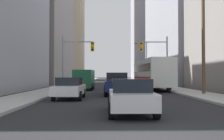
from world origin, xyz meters
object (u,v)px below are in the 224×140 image
at_px(cargo_van_green, 84,79).
at_px(pickup_truck_navy, 117,84).
at_px(traffic_signal_near_left, 76,54).
at_px(traffic_signal_near_right, 155,54).
at_px(sedan_silver, 131,96).
at_px(sedan_white, 70,88).
at_px(sedan_maroon, 114,81).
at_px(city_bus, 152,73).

bearing_deg(cargo_van_green, pickup_truck_navy, -65.32).
bearing_deg(traffic_signal_near_left, traffic_signal_near_right, -0.00).
height_order(cargo_van_green, sedan_silver, cargo_van_green).
height_order(sedan_silver, traffic_signal_near_left, traffic_signal_near_left).
bearing_deg(sedan_white, traffic_signal_near_left, 94.14).
bearing_deg(sedan_white, pickup_truck_navy, 47.87).
xyz_separation_m(sedan_maroon, traffic_signal_near_left, (-4.47, -10.56, 3.26)).
relative_size(city_bus, sedan_silver, 2.75).
relative_size(city_bus, sedan_white, 2.72).
xyz_separation_m(pickup_truck_navy, traffic_signal_near_right, (4.56, 6.53, 3.08)).
relative_size(cargo_van_green, sedan_silver, 1.25).
height_order(cargo_van_green, sedan_white, cargo_van_green).
height_order(sedan_silver, sedan_white, same).
height_order(traffic_signal_near_left, traffic_signal_near_right, same).
distance_m(city_bus, pickup_truck_navy, 8.74).
height_order(pickup_truck_navy, sedan_white, pickup_truck_navy).
xyz_separation_m(sedan_white, traffic_signal_near_left, (-0.75, 10.39, 3.26)).
height_order(city_bus, pickup_truck_navy, city_bus).
bearing_deg(traffic_signal_near_right, sedan_white, -127.78).
distance_m(sedan_maroon, traffic_signal_near_right, 11.87).
distance_m(city_bus, sedan_maroon, 10.47).
bearing_deg(cargo_van_green, traffic_signal_near_left, -127.79).
bearing_deg(traffic_signal_near_right, cargo_van_green, 172.84).
bearing_deg(cargo_van_green, traffic_signal_near_right, -7.16).
bearing_deg(cargo_van_green, sedan_silver, -78.88).
height_order(pickup_truck_navy, cargo_van_green, cargo_van_green).
xyz_separation_m(cargo_van_green, sedan_maroon, (3.69, 9.55, -0.52)).
bearing_deg(cargo_van_green, city_bus, -0.08).
height_order(sedan_maroon, traffic_signal_near_right, traffic_signal_near_right).
distance_m(traffic_signal_near_left, traffic_signal_near_right, 8.81).
xyz_separation_m(cargo_van_green, sedan_silver, (3.60, -18.32, -0.52)).
bearing_deg(pickup_truck_navy, city_bus, 60.08).
bearing_deg(sedan_silver, traffic_signal_near_right, 75.66).
xyz_separation_m(cargo_van_green, traffic_signal_near_left, (-0.78, -1.01, 2.74)).
bearing_deg(sedan_silver, traffic_signal_near_left, 104.21).
relative_size(city_bus, cargo_van_green, 2.20).
height_order(pickup_truck_navy, traffic_signal_near_left, traffic_signal_near_left).
height_order(cargo_van_green, traffic_signal_near_right, traffic_signal_near_right).
relative_size(pickup_truck_navy, traffic_signal_near_right, 0.90).
distance_m(sedan_silver, traffic_signal_near_left, 18.15).
relative_size(sedan_silver, sedan_maroon, 0.99).
bearing_deg(traffic_signal_near_left, sedan_silver, -75.79).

